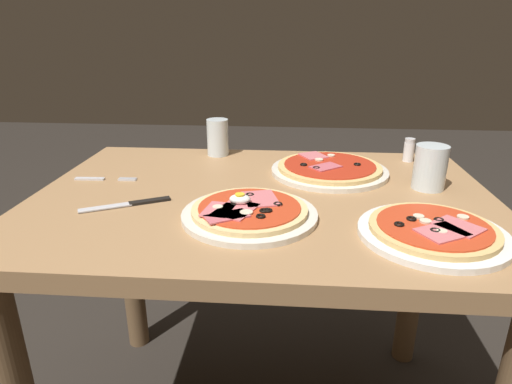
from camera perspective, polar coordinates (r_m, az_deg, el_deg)
name	(u,v)px	position (r m, az deg, el deg)	size (l,w,h in m)	color
dining_table	(263,241)	(1.08, 0.91, -6.43)	(1.07, 0.76, 0.72)	#9E754C
pizza_foreground	(249,212)	(0.89, -0.92, -2.63)	(0.28, 0.28, 0.05)	silver
pizza_across_left	(329,169)	(1.18, 9.51, 2.97)	(0.31, 0.31, 0.03)	silver
pizza_across_right	(433,231)	(0.88, 22.06, -4.77)	(0.27, 0.27, 0.03)	white
water_glass_near	(218,140)	(1.33, -5.00, 6.79)	(0.06, 0.06, 0.11)	silver
water_glass_far	(430,170)	(1.12, 21.68, 2.69)	(0.08, 0.08, 0.11)	silver
fork	(101,179)	(1.18, -19.56, 1.62)	(0.16, 0.02, 0.00)	silver
knife	(132,204)	(1.00, -15.83, -1.46)	(0.18, 0.11, 0.01)	silver
salt_shaker	(409,150)	(1.34, 19.29, 5.18)	(0.03, 0.03, 0.07)	white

